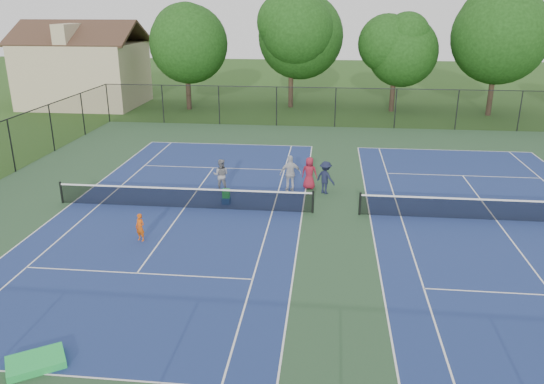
# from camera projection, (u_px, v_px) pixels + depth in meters

# --- Properties ---
(ground) EXTENTS (140.00, 140.00, 0.00)m
(ground) POSITION_uv_depth(u_px,v_px,m) (336.00, 214.00, 23.94)
(ground) COLOR #234716
(ground) RESTS_ON ground
(court_pad) EXTENTS (36.00, 36.00, 0.01)m
(court_pad) POSITION_uv_depth(u_px,v_px,m) (336.00, 214.00, 23.94)
(court_pad) COLOR #2A4A2E
(court_pad) RESTS_ON ground
(tennis_court_left) EXTENTS (12.00, 23.83, 1.07)m
(tennis_court_left) POSITION_uv_depth(u_px,v_px,m) (185.00, 206.00, 24.62)
(tennis_court_left) COLOR navy
(tennis_court_left) RESTS_ON ground
(tennis_court_right) EXTENTS (12.00, 23.83, 1.07)m
(tennis_court_right) POSITION_uv_depth(u_px,v_px,m) (496.00, 218.00, 23.20)
(tennis_court_right) COLOR navy
(tennis_court_right) RESTS_ON ground
(perimeter_fence) EXTENTS (36.08, 36.08, 3.02)m
(perimeter_fence) POSITION_uv_depth(u_px,v_px,m) (337.00, 180.00, 23.40)
(perimeter_fence) COLOR black
(perimeter_fence) RESTS_ON ground
(tree_back_a) EXTENTS (6.80, 6.80, 9.15)m
(tree_back_a) POSITION_uv_depth(u_px,v_px,m) (186.00, 40.00, 45.71)
(tree_back_a) COLOR #2D2116
(tree_back_a) RESTS_ON ground
(tree_back_b) EXTENTS (7.60, 7.60, 10.03)m
(tree_back_b) POSITION_uv_depth(u_px,v_px,m) (291.00, 32.00, 46.49)
(tree_back_b) COLOR #2D2116
(tree_back_b) RESTS_ON ground
(tree_back_c) EXTENTS (6.00, 6.00, 8.40)m
(tree_back_c) POSITION_uv_depth(u_px,v_px,m) (396.00, 47.00, 45.01)
(tree_back_c) COLOR #2D2116
(tree_back_c) RESTS_ON ground
(tree_back_d) EXTENTS (7.80, 7.80, 10.37)m
(tree_back_d) POSITION_uv_depth(u_px,v_px,m) (499.00, 32.00, 42.81)
(tree_back_d) COLOR #2D2116
(tree_back_d) RESTS_ON ground
(clapboard_house) EXTENTS (10.80, 8.10, 7.65)m
(clapboard_house) POSITION_uv_depth(u_px,v_px,m) (84.00, 71.00, 48.65)
(clapboard_house) COLOR tan
(clapboard_house) RESTS_ON ground
(child_player) EXTENTS (0.49, 0.41, 1.14)m
(child_player) POSITION_uv_depth(u_px,v_px,m) (140.00, 227.00, 21.06)
(child_player) COLOR #CC4D0D
(child_player) RESTS_ON ground
(instructor) EXTENTS (0.80, 0.63, 1.65)m
(instructor) POSITION_uv_depth(u_px,v_px,m) (221.00, 175.00, 26.68)
(instructor) COLOR gray
(instructor) RESTS_ON ground
(bystander_a) EXTENTS (1.18, 0.75, 1.87)m
(bystander_a) POSITION_uv_depth(u_px,v_px,m) (290.00, 173.00, 26.56)
(bystander_a) COLOR silver
(bystander_a) RESTS_ON ground
(bystander_b) EXTENTS (1.22, 1.15, 1.66)m
(bystander_b) POSITION_uv_depth(u_px,v_px,m) (326.00, 178.00, 26.27)
(bystander_b) COLOR #181C34
(bystander_b) RESTS_ON ground
(bystander_c) EXTENTS (0.88, 0.65, 1.65)m
(bystander_c) POSITION_uv_depth(u_px,v_px,m) (309.00, 173.00, 26.99)
(bystander_c) COLOR maroon
(bystander_c) RESTS_ON ground
(ball_crate) EXTENTS (0.40, 0.35, 0.31)m
(ball_crate) POSITION_uv_depth(u_px,v_px,m) (226.00, 201.00, 25.10)
(ball_crate) COLOR navy
(ball_crate) RESTS_ON ground
(ball_hopper) EXTENTS (0.36, 0.30, 0.42)m
(ball_hopper) POSITION_uv_depth(u_px,v_px,m) (226.00, 193.00, 24.98)
(ball_hopper) COLOR green
(ball_hopper) RESTS_ON ball_crate
(green_tarp) EXTENTS (1.73, 1.61, 0.20)m
(green_tarp) POSITION_uv_depth(u_px,v_px,m) (36.00, 362.00, 13.86)
(green_tarp) COLOR green
(green_tarp) RESTS_ON ground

